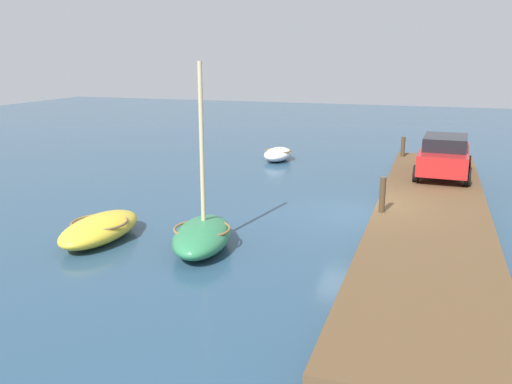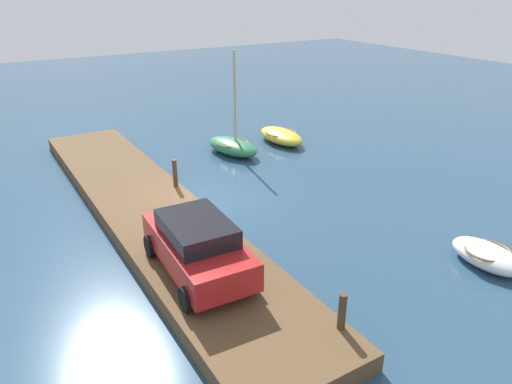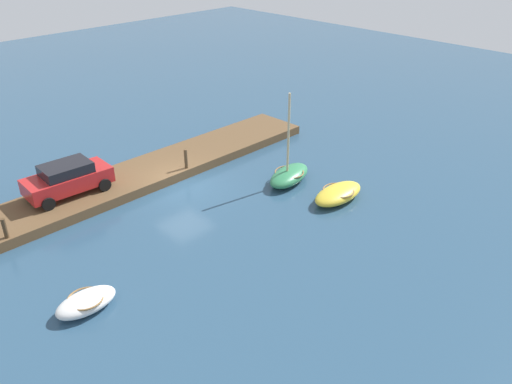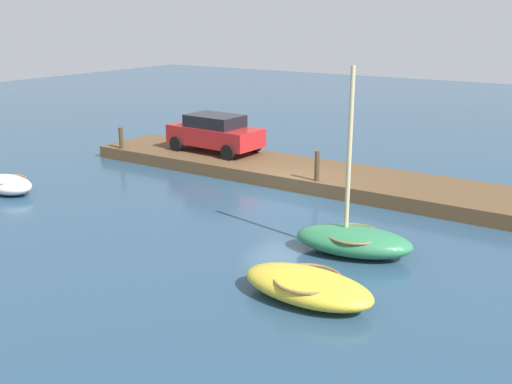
# 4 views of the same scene
# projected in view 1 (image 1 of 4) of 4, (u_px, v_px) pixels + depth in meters

# --- Properties ---
(ground_plane) EXTENTS (84.00, 84.00, 0.00)m
(ground_plane) POSITION_uv_depth(u_px,v_px,m) (360.00, 217.00, 17.51)
(ground_plane) COLOR navy
(dock_platform) EXTENTS (20.10, 3.42, 0.51)m
(dock_platform) POSITION_uv_depth(u_px,v_px,m) (431.00, 216.00, 16.77)
(dock_platform) COLOR brown
(dock_platform) RESTS_ON ground_plane
(dinghy_white) EXTENTS (2.33, 1.38, 0.65)m
(dinghy_white) POSITION_uv_depth(u_px,v_px,m) (278.00, 154.00, 26.88)
(dinghy_white) COLOR white
(dinghy_white) RESTS_ON ground_plane
(rowboat_yellow) EXTENTS (3.18, 1.61, 0.71)m
(rowboat_yellow) POSITION_uv_depth(u_px,v_px,m) (100.00, 228.00, 15.24)
(rowboat_yellow) COLOR gold
(rowboat_yellow) RESTS_ON ground_plane
(rowboat_green) EXTENTS (3.41, 2.16, 5.03)m
(rowboat_green) POSITION_uv_depth(u_px,v_px,m) (202.00, 234.00, 14.53)
(rowboat_green) COLOR #2D7A4C
(rowboat_green) RESTS_ON ground_plane
(mooring_post_west) EXTENTS (0.18, 0.18, 1.10)m
(mooring_post_west) POSITION_uv_depth(u_px,v_px,m) (382.00, 195.00, 16.20)
(mooring_post_west) COLOR #47331E
(mooring_post_west) RESTS_ON dock_platform
(mooring_post_mid_west) EXTENTS (0.19, 0.19, 0.93)m
(mooring_post_mid_west) POSITION_uv_depth(u_px,v_px,m) (403.00, 147.00, 25.21)
(mooring_post_mid_west) COLOR #47331E
(mooring_post_mid_west) RESTS_ON dock_platform
(parked_car) EXTENTS (4.22, 2.20, 1.60)m
(parked_car) POSITION_uv_depth(u_px,v_px,m) (444.00, 155.00, 21.01)
(parked_car) COLOR #B21E1E
(parked_car) RESTS_ON dock_platform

